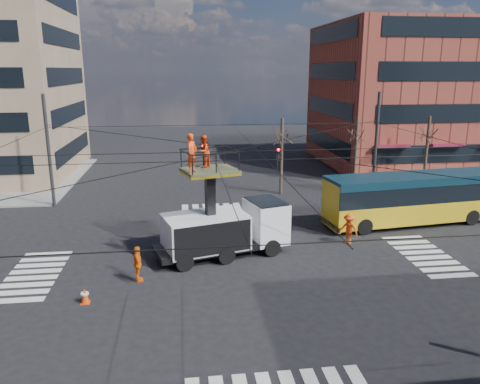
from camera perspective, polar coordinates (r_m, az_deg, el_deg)
name	(u,v)px	position (r m, az deg, el deg)	size (l,w,h in m)	color
ground	(239,264)	(24.02, -0.08, -8.81)	(120.00, 120.00, 0.00)	black
sidewalk_ne	(423,169)	(49.89, 21.41, 2.68)	(18.00, 18.00, 0.12)	slate
crosswalks	(239,264)	(24.01, -0.08, -8.79)	(22.40, 22.40, 0.02)	silver
building_ne	(424,96)	(52.12, 21.54, 10.87)	(20.06, 16.06, 14.00)	brown
overhead_network	(237,180)	(23.03, -0.39, 1.42)	(24.24, 24.24, 8.00)	#2D2D30
tree_a	(282,136)	(36.52, 5.14, 6.85)	(2.00, 2.00, 6.00)	#382B21
tree_b	(357,134)	(38.24, 14.03, 6.82)	(2.00, 2.00, 6.00)	#382B21
tree_c	(428,133)	(40.78, 21.97, 6.66)	(2.00, 2.00, 6.00)	#382B21
utility_truck	(225,217)	(24.53, -1.86, -3.06)	(7.36, 4.19, 6.64)	black
city_bus	(414,197)	(31.65, 20.45, -0.62)	(11.82, 3.97, 3.20)	gold
traffic_cone	(85,296)	(21.24, -18.39, -11.90)	(0.36, 0.36, 0.67)	#E83909
worker_ground	(138,264)	(22.38, -12.35, -8.58)	(1.01, 0.42, 1.73)	orange
flagger	(349,229)	(27.12, 13.11, -4.40)	(1.14, 0.66, 1.77)	#FF4B10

